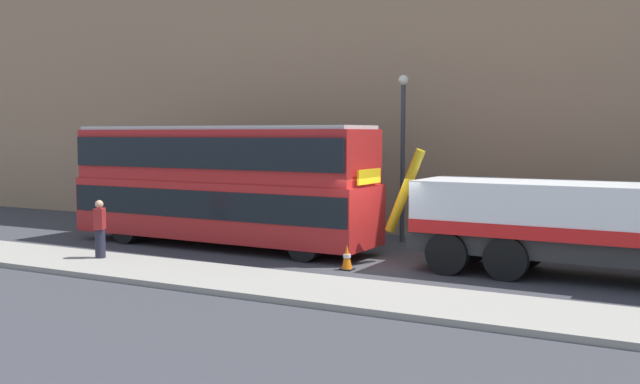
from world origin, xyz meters
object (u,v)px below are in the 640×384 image
object	(u,v)px
recovery_tow_truck	(604,214)
traffic_cone_near_bus	(347,258)
double_decker_bus	(220,181)
street_lamp	(403,143)
pedestrian_onlooker	(100,230)

from	to	relation	value
recovery_tow_truck	traffic_cone_near_bus	world-z (taller)	recovery_tow_truck
double_decker_bus	street_lamp	world-z (taller)	street_lamp
pedestrian_onlooker	street_lamp	distance (m)	10.51
traffic_cone_near_bus	street_lamp	xyz separation A→B (m)	(-0.56, 5.55, 3.13)
pedestrian_onlooker	traffic_cone_near_bus	world-z (taller)	pedestrian_onlooker
double_decker_bus	traffic_cone_near_bus	bearing A→B (deg)	-15.67
pedestrian_onlooker	traffic_cone_near_bus	size ratio (longest dim) A/B	2.38
double_decker_bus	pedestrian_onlooker	world-z (taller)	double_decker_bus
street_lamp	recovery_tow_truck	bearing A→B (deg)	-28.75
recovery_tow_truck	traffic_cone_near_bus	size ratio (longest dim) A/B	14.13
traffic_cone_near_bus	recovery_tow_truck	bearing A→B (deg)	14.54
pedestrian_onlooker	double_decker_bus	bearing A→B (deg)	43.43
street_lamp	traffic_cone_near_bus	bearing A→B (deg)	-84.26
recovery_tow_truck	street_lamp	distance (m)	8.22
pedestrian_onlooker	street_lamp	bearing A→B (deg)	23.08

